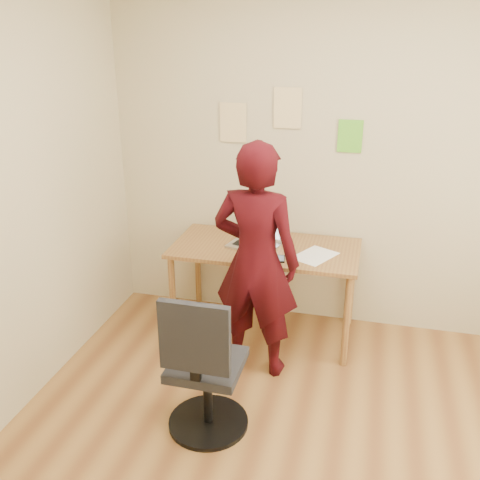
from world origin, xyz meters
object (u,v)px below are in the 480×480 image
(office_chair, at_px, (204,375))
(phone, at_px, (280,259))
(laptop, at_px, (257,237))
(person, at_px, (256,261))
(desk, at_px, (265,257))

(office_chair, bearing_deg, phone, 75.43)
(laptop, distance_m, person, 0.51)
(laptop, bearing_deg, phone, -32.50)
(phone, bearing_deg, desk, 116.55)
(laptop, height_order, person, person)
(desk, relative_size, laptop, 3.26)
(desk, distance_m, person, 0.50)
(person, bearing_deg, phone, -108.89)
(laptop, height_order, phone, laptop)
(desk, xyz_separation_m, office_chair, (-0.11, -1.20, -0.25))
(phone, distance_m, office_chair, 1.08)
(laptop, distance_m, office_chair, 1.30)
(phone, height_order, office_chair, office_chair)
(laptop, height_order, office_chair, laptop)
(desk, bearing_deg, person, -86.24)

